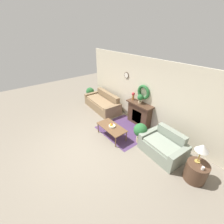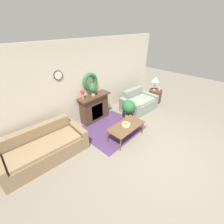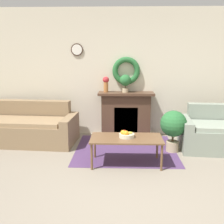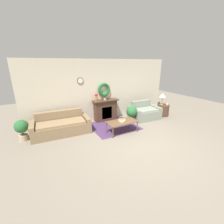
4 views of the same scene
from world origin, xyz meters
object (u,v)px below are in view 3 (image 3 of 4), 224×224
object	(u,v)px
fireplace	(126,114)
couch_left	(24,128)
fruit_bowl	(126,135)
coffee_table	(126,140)
potted_plant_floor_by_loveseat	(173,126)
vase_on_mantel_left	(106,83)
loveseat_right	(217,134)
potted_plant_on_mantel	(125,81)

from	to	relation	value
fireplace	couch_left	size ratio (longest dim) A/B	0.55
fruit_bowl	fireplace	bearing A→B (deg)	89.12
coffee_table	potted_plant_floor_by_loveseat	size ratio (longest dim) A/B	1.51
fireplace	vase_on_mantel_left	size ratio (longest dim) A/B	3.57
loveseat_right	coffee_table	distance (m)	1.88
coffee_table	fruit_bowl	world-z (taller)	fruit_bowl
coffee_table	potted_plant_on_mantel	size ratio (longest dim) A/B	3.09
couch_left	fireplace	bearing A→B (deg)	15.58
fruit_bowl	loveseat_right	bearing A→B (deg)	23.45
loveseat_right	fruit_bowl	bearing A→B (deg)	-151.91
potted_plant_floor_by_loveseat	potted_plant_on_mantel	bearing A→B (deg)	135.36
loveseat_right	potted_plant_on_mantel	xyz separation A→B (m)	(-1.72, 0.69, 0.91)
fireplace	loveseat_right	size ratio (longest dim) A/B	0.82
coffee_table	potted_plant_on_mantel	xyz separation A→B (m)	(0.00, 1.44, 0.80)
vase_on_mantel_left	potted_plant_on_mantel	world-z (taller)	potted_plant_on_mantel
fruit_bowl	potted_plant_floor_by_loveseat	bearing A→B (deg)	33.89
couch_left	fruit_bowl	world-z (taller)	couch_left
loveseat_right	fireplace	bearing A→B (deg)	162.26
couch_left	loveseat_right	size ratio (longest dim) A/B	1.51
loveseat_right	vase_on_mantel_left	size ratio (longest dim) A/B	4.34
coffee_table	vase_on_mantel_left	distance (m)	1.70
coffee_table	vase_on_mantel_left	world-z (taller)	vase_on_mantel_left
couch_left	potted_plant_floor_by_loveseat	distance (m)	2.94
fireplace	potted_plant_floor_by_loveseat	distance (m)	1.21
couch_left	loveseat_right	xyz separation A→B (m)	(3.76, -0.28, 0.00)
coffee_table	potted_plant_on_mantel	world-z (taller)	potted_plant_on_mantel
fruit_bowl	potted_plant_on_mantel	xyz separation A→B (m)	(0.00, 1.43, 0.71)
vase_on_mantel_left	fireplace	bearing A→B (deg)	-0.78
fruit_bowl	potted_plant_floor_by_loveseat	size ratio (longest dim) A/B	0.33
couch_left	potted_plant_floor_by_loveseat	size ratio (longest dim) A/B	2.80
fireplace	coffee_table	bearing A→B (deg)	-90.71
coffee_table	fruit_bowl	size ratio (longest dim) A/B	4.62
vase_on_mantel_left	potted_plant_floor_by_loveseat	bearing A→B (deg)	-34.48
couch_left	fruit_bowl	bearing A→B (deg)	-22.72
potted_plant_floor_by_loveseat	vase_on_mantel_left	bearing A→B (deg)	145.52
vase_on_mantel_left	potted_plant_on_mantel	distance (m)	0.41
loveseat_right	potted_plant_floor_by_loveseat	bearing A→B (deg)	-164.44
coffee_table	potted_plant_floor_by_loveseat	distance (m)	1.05
fireplace	fruit_bowl	distance (m)	1.45
loveseat_right	potted_plant_floor_by_loveseat	xyz separation A→B (m)	(-0.86, -0.17, 0.19)
vase_on_mantel_left	loveseat_right	bearing A→B (deg)	-18.38
loveseat_right	vase_on_mantel_left	world-z (taller)	vase_on_mantel_left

